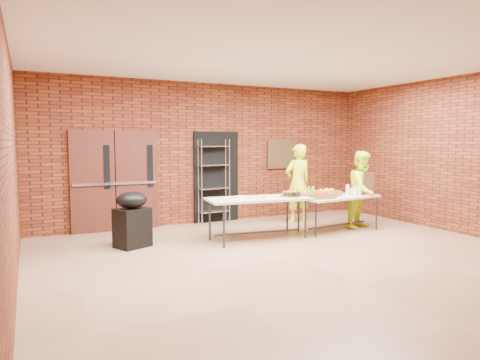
% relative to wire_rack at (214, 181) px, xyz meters
% --- Properties ---
extents(room, '(8.08, 7.08, 3.28)m').
position_rel_wire_rack_xyz_m(room, '(0.01, -3.32, 0.64)').
color(room, '#8B684B').
rests_on(room, ground).
extents(double_doors, '(1.78, 0.12, 2.10)m').
position_rel_wire_rack_xyz_m(double_doors, '(-2.18, 0.12, 0.09)').
color(double_doors, '#411C12').
rests_on(double_doors, room).
extents(dark_doorway, '(1.10, 0.06, 2.10)m').
position_rel_wire_rack_xyz_m(dark_doorway, '(0.11, 0.14, 0.09)').
color(dark_doorway, black).
rests_on(dark_doorway, room).
extents(bronze_plaque, '(0.85, 0.04, 0.70)m').
position_rel_wire_rack_xyz_m(bronze_plaque, '(1.91, 0.13, 0.59)').
color(bronze_plaque, '#3E2B18').
rests_on(bronze_plaque, room).
extents(wire_rack, '(0.73, 0.31, 1.92)m').
position_rel_wire_rack_xyz_m(wire_rack, '(0.00, 0.00, 0.00)').
color(wire_rack, silver).
rests_on(wire_rack, room).
extents(table_left, '(2.04, 1.06, 0.80)m').
position_rel_wire_rack_xyz_m(table_left, '(0.10, -1.91, -0.23)').
color(table_left, beige).
rests_on(table_left, room).
extents(table_right, '(1.84, 0.92, 0.73)m').
position_rel_wire_rack_xyz_m(table_right, '(1.99, -1.96, -0.29)').
color(table_right, beige).
rests_on(table_right, room).
extents(basket_bananas, '(0.44, 0.34, 0.14)m').
position_rel_wire_rack_xyz_m(basket_bananas, '(1.22, -1.98, -0.17)').
color(basket_bananas, '#8F5E39').
rests_on(basket_bananas, table_right).
extents(basket_oranges, '(0.48, 0.38, 0.15)m').
position_rel_wire_rack_xyz_m(basket_oranges, '(1.77, -1.87, -0.16)').
color(basket_oranges, '#8F5E39').
rests_on(basket_oranges, table_right).
extents(basket_apples, '(0.47, 0.36, 0.14)m').
position_rel_wire_rack_xyz_m(basket_apples, '(1.45, -2.10, -0.17)').
color(basket_apples, '#8F5E39').
rests_on(basket_apples, table_right).
extents(muffin_tray, '(0.42, 0.42, 0.11)m').
position_rel_wire_rack_xyz_m(muffin_tray, '(0.78, -2.01, -0.11)').
color(muffin_tray, '#1A5216').
rests_on(muffin_tray, table_left).
extents(napkin_box, '(0.16, 0.11, 0.05)m').
position_rel_wire_rack_xyz_m(napkin_box, '(-0.25, -1.85, -0.13)').
color(napkin_box, white).
rests_on(napkin_box, table_left).
extents(coffee_dispenser, '(0.36, 0.32, 0.48)m').
position_rel_wire_rack_xyz_m(coffee_dispenser, '(2.71, -1.88, 0.01)').
color(coffee_dispenser, brown).
rests_on(coffee_dispenser, table_right).
extents(cup_stack_front, '(0.07, 0.07, 0.22)m').
position_rel_wire_rack_xyz_m(cup_stack_front, '(2.33, -2.08, -0.12)').
color(cup_stack_front, white).
rests_on(cup_stack_front, table_right).
extents(cup_stack_mid, '(0.08, 0.08, 0.24)m').
position_rel_wire_rack_xyz_m(cup_stack_mid, '(2.45, -2.08, -0.11)').
color(cup_stack_mid, white).
rests_on(cup_stack_mid, table_right).
extents(cup_stack_back, '(0.07, 0.07, 0.22)m').
position_rel_wire_rack_xyz_m(cup_stack_back, '(2.30, -1.88, -0.12)').
color(cup_stack_back, white).
rests_on(cup_stack_back, table_right).
extents(covered_grill, '(0.68, 0.63, 0.99)m').
position_rel_wire_rack_xyz_m(covered_grill, '(-2.19, -1.45, -0.46)').
color(covered_grill, black).
rests_on(covered_grill, room).
extents(volunteer_woman, '(0.66, 0.44, 1.82)m').
position_rel_wire_rack_xyz_m(volunteer_woman, '(1.77, -0.78, -0.05)').
color(volunteer_woman, '#E0F81B').
rests_on(volunteer_woman, room).
extents(volunteer_man, '(0.98, 0.88, 1.67)m').
position_rel_wire_rack_xyz_m(volunteer_man, '(2.67, -1.94, -0.13)').
color(volunteer_man, '#E0F81B').
rests_on(volunteer_man, room).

